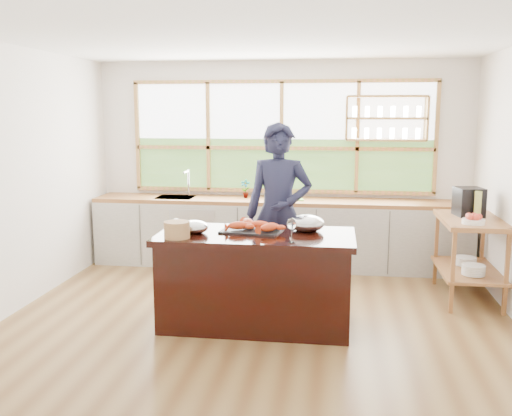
% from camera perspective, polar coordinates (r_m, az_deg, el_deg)
% --- Properties ---
extents(ground_plane, '(5.00, 5.00, 0.00)m').
position_cam_1_polar(ground_plane, '(5.83, 0.28, -10.84)').
color(ground_plane, olive).
extents(room_shell, '(5.02, 4.52, 2.71)m').
position_cam_1_polar(room_shell, '(5.97, 1.21, 6.89)').
color(room_shell, white).
rests_on(room_shell, ground_plane).
extents(back_counter, '(4.90, 0.63, 0.90)m').
position_cam_1_polar(back_counter, '(7.55, 2.15, -2.46)').
color(back_counter, beige).
rests_on(back_counter, ground_plane).
extents(right_shelf_unit, '(0.62, 1.10, 0.90)m').
position_cam_1_polar(right_shelf_unit, '(6.62, 20.58, -3.50)').
color(right_shelf_unit, '#915D37').
rests_on(right_shelf_unit, ground_plane).
extents(island, '(1.85, 0.90, 0.90)m').
position_cam_1_polar(island, '(5.49, 0.00, -7.13)').
color(island, black).
rests_on(island, ground_plane).
extents(cook, '(0.71, 0.47, 1.93)m').
position_cam_1_polar(cook, '(6.06, 2.30, -0.59)').
color(cook, '#191A32').
rests_on(cook, ground_plane).
extents(potted_plant, '(0.14, 0.10, 0.25)m').
position_cam_1_polar(potted_plant, '(7.57, -1.08, 1.95)').
color(potted_plant, slate).
rests_on(potted_plant, back_counter).
extents(cutting_board, '(0.46, 0.38, 0.01)m').
position_cam_1_polar(cutting_board, '(7.46, 3.12, 0.92)').
color(cutting_board, '#6FC043').
rests_on(cutting_board, back_counter).
extents(espresso_machine, '(0.32, 0.34, 0.31)m').
position_cam_1_polar(espresso_machine, '(6.69, 20.51, 0.59)').
color(espresso_machine, black).
rests_on(espresso_machine, right_shelf_unit).
extents(wine_bottle, '(0.09, 0.09, 0.30)m').
position_cam_1_polar(wine_bottle, '(6.52, 21.29, 0.26)').
color(wine_bottle, '#BBC159').
rests_on(wine_bottle, right_shelf_unit).
extents(fruit_bowl, '(0.23, 0.23, 0.11)m').
position_cam_1_polar(fruit_bowl, '(6.24, 20.92, -1.10)').
color(fruit_bowl, white).
rests_on(fruit_bowl, right_shelf_unit).
extents(slate_board, '(0.60, 0.47, 0.02)m').
position_cam_1_polar(slate_board, '(5.49, -0.44, -2.24)').
color(slate_board, black).
rests_on(slate_board, island).
extents(lobster_pile, '(0.52, 0.44, 0.08)m').
position_cam_1_polar(lobster_pile, '(5.47, -0.21, -1.75)').
color(lobster_pile, '#CB5A1C').
rests_on(lobster_pile, slate_board).
extents(mixing_bowl_left, '(0.27, 0.27, 0.13)m').
position_cam_1_polar(mixing_bowl_left, '(5.43, -6.17, -1.91)').
color(mixing_bowl_left, '#AEAFB5').
rests_on(mixing_bowl_left, island).
extents(mixing_bowl_right, '(0.34, 0.34, 0.16)m').
position_cam_1_polar(mixing_bowl_right, '(5.52, 5.11, -1.55)').
color(mixing_bowl_right, '#AEAFB5').
rests_on(mixing_bowl_right, island).
extents(wine_glass, '(0.08, 0.08, 0.22)m').
position_cam_1_polar(wine_glass, '(4.99, 3.58, -1.68)').
color(wine_glass, white).
rests_on(wine_glass, island).
extents(wicker_basket, '(0.24, 0.24, 0.15)m').
position_cam_1_polar(wicker_basket, '(5.24, -7.92, -2.17)').
color(wicker_basket, '#A07244').
rests_on(wicker_basket, island).
extents(parchment_roll, '(0.12, 0.31, 0.08)m').
position_cam_1_polar(parchment_roll, '(5.65, -8.17, -1.68)').
color(parchment_roll, white).
rests_on(parchment_roll, island).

